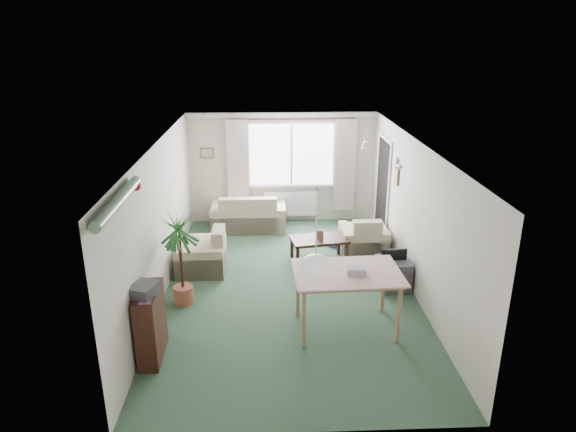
{
  "coord_description": "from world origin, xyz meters",
  "views": [
    {
      "loc": [
        -0.34,
        -7.54,
        3.97
      ],
      "look_at": [
        0.0,
        0.3,
        1.15
      ],
      "focal_mm": 32.0,
      "sensor_mm": 36.0,
      "label": 1
    }
  ],
  "objects_px": {
    "sofa": "(249,211)",
    "dining_table": "(346,301)",
    "tv_cube": "(393,274)",
    "pet_bed": "(338,240)",
    "houseplant": "(181,258)",
    "armchair_corner": "(364,234)",
    "coffee_table": "(319,250)",
    "armchair_left": "(201,250)",
    "bookshelf": "(151,324)"
  },
  "relations": [
    {
      "from": "houseplant",
      "to": "pet_bed",
      "type": "xyz_separation_m",
      "value": [
        2.71,
        2.32,
        -0.7
      ]
    },
    {
      "from": "tv_cube",
      "to": "pet_bed",
      "type": "xyz_separation_m",
      "value": [
        -0.64,
        1.95,
        -0.19
      ]
    },
    {
      "from": "houseplant",
      "to": "tv_cube",
      "type": "height_order",
      "value": "houseplant"
    },
    {
      "from": "armchair_left",
      "to": "bookshelf",
      "type": "distance_m",
      "value": 2.56
    },
    {
      "from": "coffee_table",
      "to": "tv_cube",
      "type": "distance_m",
      "value": 1.54
    },
    {
      "from": "armchair_corner",
      "to": "coffee_table",
      "type": "height_order",
      "value": "armchair_corner"
    },
    {
      "from": "houseplant",
      "to": "pet_bed",
      "type": "bearing_deg",
      "value": 40.51
    },
    {
      "from": "armchair_left",
      "to": "sofa",
      "type": "bearing_deg",
      "value": 159.17
    },
    {
      "from": "armchair_corner",
      "to": "pet_bed",
      "type": "xyz_separation_m",
      "value": [
        -0.41,
        0.52,
        -0.32
      ]
    },
    {
      "from": "dining_table",
      "to": "armchair_corner",
      "type": "bearing_deg",
      "value": 74.36
    },
    {
      "from": "houseplant",
      "to": "armchair_left",
      "type": "bearing_deg",
      "value": 82.65
    },
    {
      "from": "armchair_left",
      "to": "pet_bed",
      "type": "xyz_separation_m",
      "value": [
        2.56,
        1.15,
        -0.33
      ]
    },
    {
      "from": "armchair_corner",
      "to": "bookshelf",
      "type": "bearing_deg",
      "value": 43.15
    },
    {
      "from": "bookshelf",
      "to": "coffee_table",
      "type": "bearing_deg",
      "value": 48.2
    },
    {
      "from": "bookshelf",
      "to": "dining_table",
      "type": "distance_m",
      "value": 2.65
    },
    {
      "from": "bookshelf",
      "to": "armchair_left",
      "type": "bearing_deg",
      "value": 81.38
    },
    {
      "from": "sofa",
      "to": "tv_cube",
      "type": "height_order",
      "value": "sofa"
    },
    {
      "from": "armchair_corner",
      "to": "houseplant",
      "type": "height_order",
      "value": "houseplant"
    },
    {
      "from": "sofa",
      "to": "armchair_corner",
      "type": "height_order",
      "value": "sofa"
    },
    {
      "from": "dining_table",
      "to": "houseplant",
      "type": "bearing_deg",
      "value": 161.36
    },
    {
      "from": "sofa",
      "to": "bookshelf",
      "type": "bearing_deg",
      "value": 76.46
    },
    {
      "from": "armchair_left",
      "to": "dining_table",
      "type": "distance_m",
      "value": 2.99
    },
    {
      "from": "tv_cube",
      "to": "pet_bed",
      "type": "height_order",
      "value": "tv_cube"
    },
    {
      "from": "armchair_corner",
      "to": "coffee_table",
      "type": "bearing_deg",
      "value": 21.05
    },
    {
      "from": "houseplant",
      "to": "dining_table",
      "type": "xyz_separation_m",
      "value": [
        2.4,
        -0.81,
        -0.33
      ]
    },
    {
      "from": "houseplant",
      "to": "tv_cube",
      "type": "bearing_deg",
      "value": 6.32
    },
    {
      "from": "armchair_left",
      "to": "tv_cube",
      "type": "xyz_separation_m",
      "value": [
        3.2,
        -0.79,
        -0.14
      ]
    },
    {
      "from": "sofa",
      "to": "dining_table",
      "type": "relative_size",
      "value": 1.14
    },
    {
      "from": "coffee_table",
      "to": "bookshelf",
      "type": "xyz_separation_m",
      "value": [
        -2.44,
        -2.82,
        0.24
      ]
    },
    {
      "from": "houseplant",
      "to": "tv_cube",
      "type": "relative_size",
      "value": 2.81
    },
    {
      "from": "sofa",
      "to": "pet_bed",
      "type": "height_order",
      "value": "sofa"
    },
    {
      "from": "sofa",
      "to": "armchair_left",
      "type": "bearing_deg",
      "value": 69.28
    },
    {
      "from": "armchair_left",
      "to": "houseplant",
      "type": "xyz_separation_m",
      "value": [
        -0.15,
        -1.16,
        0.37
      ]
    },
    {
      "from": "armchair_left",
      "to": "tv_cube",
      "type": "distance_m",
      "value": 3.3
    },
    {
      "from": "dining_table",
      "to": "tv_cube",
      "type": "xyz_separation_m",
      "value": [
        0.95,
        1.18,
        -0.18
      ]
    },
    {
      "from": "dining_table",
      "to": "pet_bed",
      "type": "height_order",
      "value": "dining_table"
    },
    {
      "from": "sofa",
      "to": "coffee_table",
      "type": "relative_size",
      "value": 1.54
    },
    {
      "from": "sofa",
      "to": "dining_table",
      "type": "bearing_deg",
      "value": 110.47
    },
    {
      "from": "bookshelf",
      "to": "tv_cube",
      "type": "bearing_deg",
      "value": 25.24
    },
    {
      "from": "dining_table",
      "to": "pet_bed",
      "type": "xyz_separation_m",
      "value": [
        0.32,
        3.13,
        -0.37
      ]
    },
    {
      "from": "armchair_corner",
      "to": "armchair_left",
      "type": "bearing_deg",
      "value": 11.46
    },
    {
      "from": "sofa",
      "to": "bookshelf",
      "type": "distance_m",
      "value": 4.69
    },
    {
      "from": "bookshelf",
      "to": "houseplant",
      "type": "xyz_separation_m",
      "value": [
        0.19,
        1.37,
        0.29
      ]
    },
    {
      "from": "armchair_corner",
      "to": "tv_cube",
      "type": "bearing_deg",
      "value": 98.41
    },
    {
      "from": "armchair_left",
      "to": "dining_table",
      "type": "height_order",
      "value": "dining_table"
    },
    {
      "from": "coffee_table",
      "to": "houseplant",
      "type": "xyz_separation_m",
      "value": [
        -2.25,
        -1.45,
        0.53
      ]
    },
    {
      "from": "sofa",
      "to": "houseplant",
      "type": "bearing_deg",
      "value": 74.03
    },
    {
      "from": "armchair_corner",
      "to": "armchair_left",
      "type": "height_order",
      "value": "armchair_left"
    },
    {
      "from": "armchair_corner",
      "to": "tv_cube",
      "type": "distance_m",
      "value": 1.45
    },
    {
      "from": "tv_cube",
      "to": "houseplant",
      "type": "bearing_deg",
      "value": -177.03
    }
  ]
}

